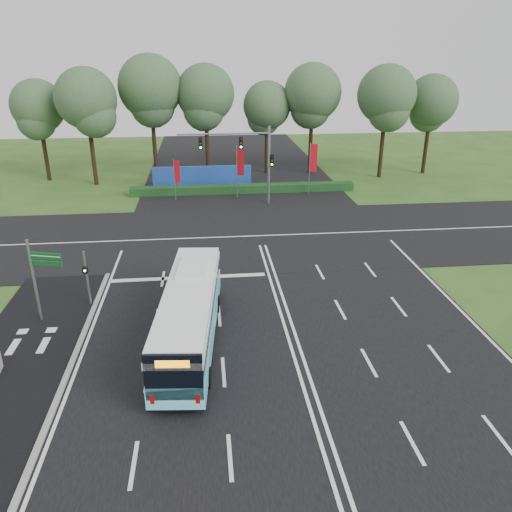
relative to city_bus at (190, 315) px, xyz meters
The scene contains 15 objects.
ground 5.56m from the city_bus, 27.30° to the left, with size 120.00×120.00×0.00m, color #2B531B.
road_main 5.55m from the city_bus, 27.30° to the left, with size 20.00×120.00×0.04m, color black.
road_cross 15.28m from the city_bus, 71.84° to the left, with size 120.00×14.00×0.05m, color black.
bike_path 7.93m from the city_bus, behind, with size 5.00×18.00×0.06m, color black.
kerb_strip 5.60m from the city_bus, behind, with size 0.25×18.00×0.12m, color gray.
city_bus is the anchor object (origin of this frame).
pedestrian_signal 7.23m from the city_bus, 141.37° to the left, with size 0.28×0.41×3.19m.
street_sign 8.14m from the city_bus, 158.93° to the left, with size 1.72×0.55×4.54m.
banner_flag_left 24.73m from the city_bus, 93.67° to the left, with size 0.57×0.18×3.93m.
banner_flag_mid 25.62m from the city_bus, 80.40° to the left, with size 0.69×0.31×4.95m.
banner_flag_right 28.20m from the city_bus, 66.30° to the left, with size 0.74×0.13×4.99m.
traffic_light_gantry 23.68m from the city_bus, 77.83° to the left, with size 8.41×0.28×7.00m.
hedge 27.38m from the city_bus, 80.03° to the left, with size 22.00×1.20×0.80m, color #153A19.
blue_hoarding 29.46m from the city_bus, 88.56° to the left, with size 10.00×0.30×2.20m, color #1D45A0.
eucalyptus_row 34.78m from the city_bus, 82.37° to the left, with size 47.21×9.06×12.85m.
Camera 1 is at (-3.80, -23.37, 13.22)m, focal length 35.00 mm.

